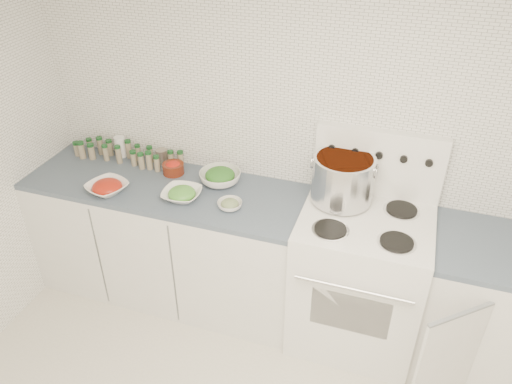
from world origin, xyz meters
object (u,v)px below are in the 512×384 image
at_px(stock_pot, 343,177).
at_px(stove, 359,276).
at_px(bowl_snowpea, 182,194).
at_px(bowl_tomato, 107,187).

bearing_deg(stock_pot, stove, -38.10).
distance_m(stove, stock_pot, 0.64).
distance_m(stove, bowl_snowpea, 1.21).
distance_m(stock_pot, bowl_snowpea, 0.99).
xyz_separation_m(stove, bowl_tomato, (-1.61, -0.18, 0.44)).
distance_m(stove, bowl_tomato, 1.67).
xyz_separation_m(stock_pot, bowl_snowpea, (-0.94, -0.24, -0.16)).
bearing_deg(bowl_snowpea, stock_pot, 14.33).
relative_size(stove, bowl_snowpea, 5.45).
relative_size(stock_pot, bowl_tomato, 1.24).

